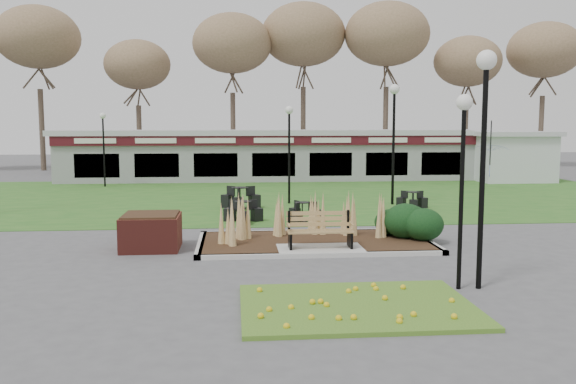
{
  "coord_description": "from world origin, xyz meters",
  "views": [
    {
      "loc": [
        -2.19,
        -15.16,
        3.36
      ],
      "look_at": [
        -0.67,
        2.0,
        1.37
      ],
      "focal_mm": 38.0,
      "sensor_mm": 36.0,
      "label": 1
    }
  ],
  "objects": [
    {
      "name": "bistro_set_c",
      "position": [
        0.08,
        5.0,
        0.24
      ],
      "size": [
        1.11,
        1.23,
        0.66
      ],
      "color": "black",
      "rests_on": "ground"
    },
    {
      "name": "food_pavilion",
      "position": [
        0.0,
        19.96,
        1.48
      ],
      "size": [
        24.6,
        3.4,
        2.9
      ],
      "color": "gray",
      "rests_on": "ground"
    },
    {
      "name": "lawn",
      "position": [
        0.0,
        12.0,
        0.01
      ],
      "size": [
        34.0,
        16.0,
        0.02
      ],
      "primitive_type": "cube",
      "color": "#29651F",
      "rests_on": "ground"
    },
    {
      "name": "lamp_post_near_right",
      "position": [
        2.72,
        -3.5,
        3.46
      ],
      "size": [
        0.39,
        0.39,
        4.75
      ],
      "color": "black",
      "rests_on": "ground"
    },
    {
      "name": "car_black",
      "position": [
        -11.89,
        27.0,
        0.77
      ],
      "size": [
        4.91,
        2.74,
        1.53
      ],
      "primitive_type": "imported",
      "rotation": [
        0.0,
        0.0,
        1.32
      ],
      "color": "black",
      "rests_on": "ground"
    },
    {
      "name": "bistro_set_a",
      "position": [
        -1.91,
        5.0,
        0.26
      ],
      "size": [
        1.35,
        1.2,
        0.72
      ],
      "color": "black",
      "rests_on": "ground"
    },
    {
      "name": "lamp_post_far_left",
      "position": [
        -8.88,
        17.0,
        2.79
      ],
      "size": [
        0.32,
        0.32,
        3.83
      ],
      "color": "black",
      "rests_on": "ground"
    },
    {
      "name": "tree_backdrop",
      "position": [
        0.0,
        28.0,
        8.36
      ],
      "size": [
        47.24,
        5.24,
        10.36
      ],
      "color": "#47382B",
      "rests_on": "ground"
    },
    {
      "name": "service_hut",
      "position": [
        13.5,
        18.0,
        1.45
      ],
      "size": [
        4.4,
        3.4,
        2.83
      ],
      "color": "silver",
      "rests_on": "ground"
    },
    {
      "name": "brick_planter",
      "position": [
        -4.4,
        1.0,
        0.48
      ],
      "size": [
        1.5,
        1.5,
        0.95
      ],
      "color": "maroon",
      "rests_on": "ground"
    },
    {
      "name": "car_silver",
      "position": [
        -12.25,
        26.16,
        0.65
      ],
      "size": [
        4.09,
        2.94,
        1.29
      ],
      "primitive_type": "imported",
      "rotation": [
        0.0,
        0.0,
        1.99
      ],
      "color": "#B4B3B9",
      "rests_on": "ground"
    },
    {
      "name": "patio_umbrella",
      "position": [
        10.5,
        14.09,
        1.47
      ],
      "size": [
        2.46,
        2.48,
        2.32
      ],
      "color": "black",
      "rests_on": "ground"
    },
    {
      "name": "lamp_post_far_right",
      "position": [
        4.22,
        8.97,
        3.54
      ],
      "size": [
        0.4,
        0.4,
        4.86
      ],
      "color": "black",
      "rests_on": "ground"
    },
    {
      "name": "bistro_set_b",
      "position": [
        -1.98,
        8.22,
        0.3
      ],
      "size": [
        1.56,
        1.46,
        0.84
      ],
      "color": "black",
      "rests_on": "ground"
    },
    {
      "name": "planting_bed",
      "position": [
        1.27,
        1.35,
        0.37
      ],
      "size": [
        6.75,
        3.4,
        1.27
      ],
      "color": "#2F2013",
      "rests_on": "ground"
    },
    {
      "name": "lamp_post_mid_right",
      "position": [
        0.06,
        9.63,
        2.92
      ],
      "size": [
        0.33,
        0.33,
        4.0
      ],
      "color": "black",
      "rests_on": "ground"
    },
    {
      "name": "flower_bed",
      "position": [
        0.0,
        -4.6,
        0.07
      ],
      "size": [
        4.2,
        3.0,
        0.16
      ],
      "color": "#39681D",
      "rests_on": "ground"
    },
    {
      "name": "lamp_post_near_left",
      "position": [
        2.31,
        -3.5,
        2.84
      ],
      "size": [
        0.32,
        0.32,
        3.9
      ],
      "color": "black",
      "rests_on": "ground"
    },
    {
      "name": "ground",
      "position": [
        0.0,
        0.0,
        0.0
      ],
      "size": [
        100.0,
        100.0,
        0.0
      ],
      "primitive_type": "plane",
      "color": "#515154",
      "rests_on": "ground"
    },
    {
      "name": "bistro_set_d",
      "position": [
        4.68,
        7.72,
        0.24
      ],
      "size": [
        1.2,
        1.17,
        0.65
      ],
      "color": "black",
      "rests_on": "ground"
    },
    {
      "name": "park_bench",
      "position": [
        0.0,
        0.25,
        0.59
      ],
      "size": [
        1.7,
        0.66,
        0.93
      ],
      "color": "olive",
      "rests_on": "ground"
    }
  ]
}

